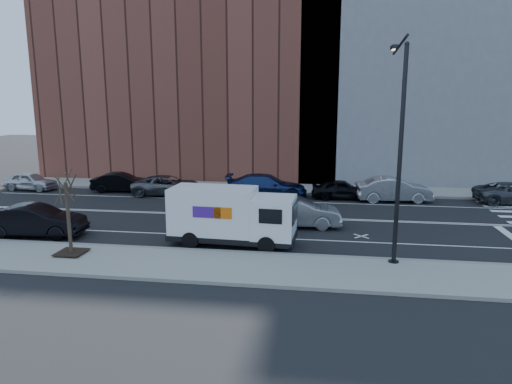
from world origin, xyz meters
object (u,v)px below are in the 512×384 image
(far_parked_a, at_px, (30,181))
(far_parked_b, at_px, (122,182))
(fedex_van, at_px, (231,215))
(driving_sedan, at_px, (295,212))

(far_parked_a, relative_size, far_parked_b, 0.93)
(fedex_van, distance_m, driving_sedan, 4.71)
(far_parked_b, bearing_deg, far_parked_a, 85.32)
(fedex_van, height_order, far_parked_b, fedex_van)
(far_parked_b, bearing_deg, fedex_van, -144.49)
(far_parked_a, xyz_separation_m, driving_sedan, (21.04, -7.58, 0.12))
(fedex_van, height_order, driving_sedan, fedex_van)
(far_parked_b, distance_m, driving_sedan, 15.86)
(far_parked_a, xyz_separation_m, far_parked_b, (7.31, 0.37, 0.03))
(driving_sedan, bearing_deg, far_parked_a, 65.68)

